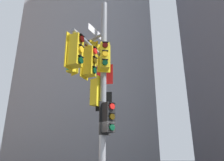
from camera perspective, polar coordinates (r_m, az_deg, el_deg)
name	(u,v)px	position (r m, az deg, el deg)	size (l,w,h in m)	color
signal_pole_assembly	(94,75)	(7.98, -4.76, 1.35)	(1.82, 3.86, 7.52)	gray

